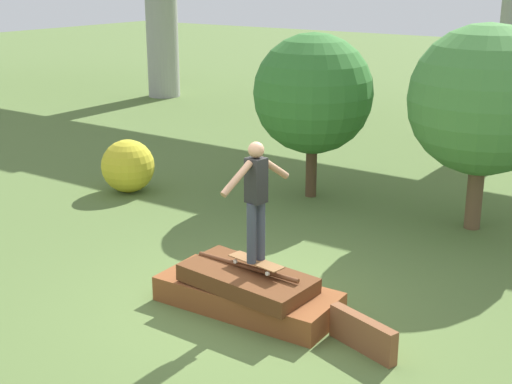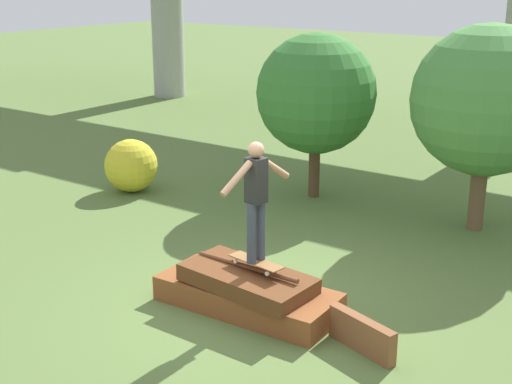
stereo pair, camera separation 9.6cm
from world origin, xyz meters
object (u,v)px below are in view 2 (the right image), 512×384
(tree_behind_left, at_px, (487,101))
(tree_behind_right, at_px, (316,94))
(skateboard, at_px, (256,262))
(bush_yellow_flowering, at_px, (131,166))
(skater, at_px, (256,194))

(tree_behind_left, bearing_deg, tree_behind_right, -179.46)
(skateboard, height_order, bush_yellow_flowering, bush_yellow_flowering)
(tree_behind_left, distance_m, tree_behind_right, 3.23)
(tree_behind_right, height_order, bush_yellow_flowering, tree_behind_right)
(skater, distance_m, bush_yellow_flowering, 5.98)
(skater, relative_size, tree_behind_right, 0.49)
(skater, height_order, tree_behind_left, tree_behind_left)
(skater, height_order, bush_yellow_flowering, skater)
(tree_behind_left, bearing_deg, skateboard, -104.75)
(skateboard, distance_m, tree_behind_left, 5.14)
(skateboard, relative_size, tree_behind_right, 0.26)
(skateboard, distance_m, bush_yellow_flowering, 5.88)
(skater, height_order, tree_behind_right, tree_behind_right)
(skater, xyz_separation_m, tree_behind_right, (-1.98, 4.71, 0.42))
(tree_behind_right, bearing_deg, skater, -67.21)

